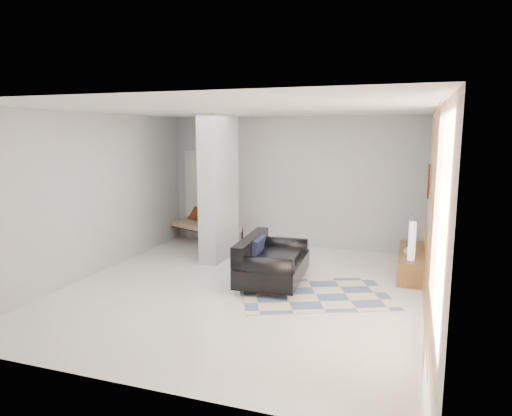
% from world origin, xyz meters
% --- Properties ---
extents(floor, '(6.00, 6.00, 0.00)m').
position_xyz_m(floor, '(0.00, 0.00, 0.00)').
color(floor, silver).
rests_on(floor, ground).
extents(ceiling, '(6.00, 6.00, 0.00)m').
position_xyz_m(ceiling, '(0.00, 0.00, 2.80)').
color(ceiling, white).
rests_on(ceiling, wall_back).
extents(wall_back, '(6.00, 0.00, 6.00)m').
position_xyz_m(wall_back, '(0.00, 3.00, 1.40)').
color(wall_back, '#ADB0B2').
rests_on(wall_back, ground).
extents(wall_front, '(6.00, 0.00, 6.00)m').
position_xyz_m(wall_front, '(0.00, -3.00, 1.40)').
color(wall_front, '#ADB0B2').
rests_on(wall_front, ground).
extents(wall_left, '(0.00, 6.00, 6.00)m').
position_xyz_m(wall_left, '(-2.75, 0.00, 1.40)').
color(wall_left, '#ADB0B2').
rests_on(wall_left, ground).
extents(wall_right, '(0.00, 6.00, 6.00)m').
position_xyz_m(wall_right, '(2.75, 0.00, 1.40)').
color(wall_right, '#ADB0B2').
rests_on(wall_right, ground).
extents(partition_column, '(0.35, 1.20, 2.80)m').
position_xyz_m(partition_column, '(-1.10, 1.60, 1.40)').
color(partition_column, silver).
rests_on(partition_column, floor).
extents(hallway_door, '(0.85, 0.06, 2.04)m').
position_xyz_m(hallway_door, '(-2.10, 2.96, 1.02)').
color(hallway_door, silver).
rests_on(hallway_door, floor).
extents(curtain, '(0.00, 2.55, 2.55)m').
position_xyz_m(curtain, '(2.67, -1.15, 1.45)').
color(curtain, orange).
rests_on(curtain, wall_right).
extents(wall_art, '(0.04, 0.45, 0.55)m').
position_xyz_m(wall_art, '(2.72, 1.70, 1.65)').
color(wall_art, '#38190F').
rests_on(wall_art, wall_right).
extents(media_console, '(0.45, 1.69, 0.80)m').
position_xyz_m(media_console, '(2.52, 1.70, 0.21)').
color(media_console, brown).
rests_on(media_console, floor).
extents(loveseat, '(1.05, 1.69, 0.76)m').
position_xyz_m(loveseat, '(0.30, 0.43, 0.35)').
color(loveseat, silver).
rests_on(loveseat, floor).
extents(daybed, '(1.85, 1.33, 0.77)m').
position_xyz_m(daybed, '(-1.91, 2.64, 0.42)').
color(daybed, black).
rests_on(daybed, floor).
extents(area_rug, '(2.60, 2.22, 0.01)m').
position_xyz_m(area_rug, '(1.14, 0.10, 0.01)').
color(area_rug, beige).
rests_on(area_rug, floor).
extents(cylinder_lamp, '(0.12, 0.12, 0.63)m').
position_xyz_m(cylinder_lamp, '(2.50, 1.14, 0.72)').
color(cylinder_lamp, silver).
rests_on(cylinder_lamp, media_console).
extents(bronze_figurine, '(0.13, 0.13, 0.24)m').
position_xyz_m(bronze_figurine, '(2.47, 2.05, 0.52)').
color(bronze_figurine, '#2E2114').
rests_on(bronze_figurine, media_console).
extents(vase, '(0.20, 0.20, 0.19)m').
position_xyz_m(vase, '(2.47, 1.42, 0.49)').
color(vase, white).
rests_on(vase, media_console).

